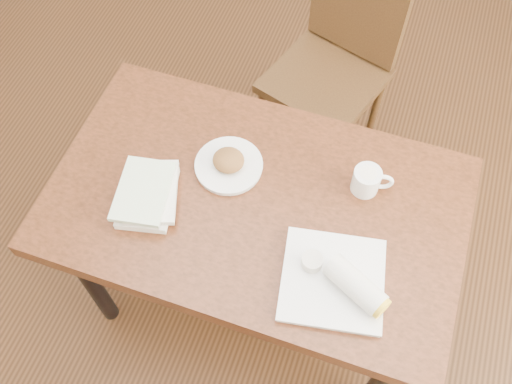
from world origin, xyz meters
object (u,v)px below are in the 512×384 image
(chair_far, at_px, (338,55))
(coffee_mug, at_px, (368,180))
(plate_scone, at_px, (229,164))
(book_stack, at_px, (148,194))
(table, at_px, (256,214))
(plate_burrito, at_px, (340,281))

(chair_far, distance_m, coffee_mug, 0.79)
(plate_scone, bearing_deg, book_stack, -135.40)
(table, bearing_deg, plate_burrito, -30.80)
(chair_far, relative_size, plate_scone, 4.51)
(plate_scone, bearing_deg, plate_burrito, -32.22)
(chair_far, height_order, plate_burrito, chair_far)
(coffee_mug, bearing_deg, chair_far, 109.36)
(coffee_mug, distance_m, plate_burrito, 0.33)
(plate_scone, xyz_separation_m, book_stack, (-0.19, -0.18, 0.01))
(coffee_mug, xyz_separation_m, plate_burrito, (0.00, -0.33, -0.02))
(book_stack, bearing_deg, plate_burrito, -7.65)
(plate_burrito, xyz_separation_m, book_stack, (-0.61, 0.08, 0.00))
(plate_scone, distance_m, book_stack, 0.26)
(book_stack, bearing_deg, coffee_mug, 22.44)
(chair_far, distance_m, book_stack, 1.04)
(chair_far, bearing_deg, plate_scone, -102.40)
(table, distance_m, plate_scone, 0.18)
(chair_far, relative_size, plate_burrito, 2.95)
(table, relative_size, book_stack, 4.79)
(coffee_mug, relative_size, book_stack, 0.47)
(plate_scone, relative_size, plate_burrito, 0.65)
(coffee_mug, bearing_deg, table, -153.32)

